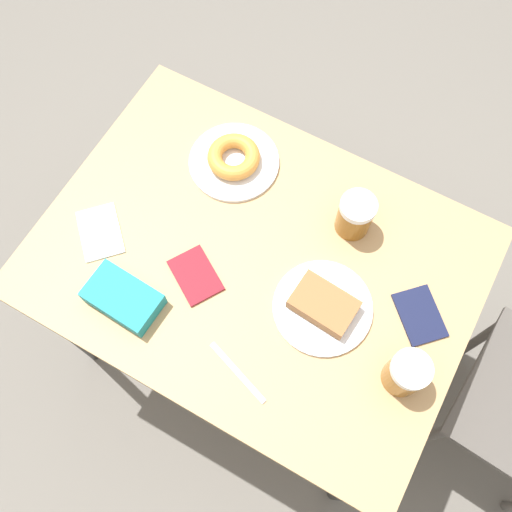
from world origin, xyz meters
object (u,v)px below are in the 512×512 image
Objects in this scene: plate_with_donut at (234,159)px; napkin_folded at (100,232)px; blue_pouch at (123,298)px; beer_mug_left at (355,215)px; beer_mug_center at (406,373)px; passport_far_edge at (196,275)px; plate_with_cake at (323,306)px; passport_near_edge at (420,315)px; fork at (238,372)px.

plate_with_donut is 1.39× the size of napkin_folded.
blue_pouch is (0.43, -0.04, 0.00)m from plate_with_donut.
blue_pouch is at bearing -41.15° from beer_mug_left.
blue_pouch is at bearing -4.65° from plate_with_donut.
beer_mug_center is 0.73× the size of passport_far_edge.
plate_with_cake is at bearing -105.33° from beer_mug_center.
beer_mug_left is at bearing -119.14° from passport_near_edge.
beer_mug_center reaches higher than fork.
beer_mug_left reaches higher than fork.
fork is at bearing 30.72° from plate_with_donut.
beer_mug_center is at bearing 117.14° from fork.
plate_with_donut is at bearing -92.38° from beer_mug_left.
beer_mug_left is 0.73× the size of passport_near_edge.
beer_mug_left is 0.60m from napkin_folded.
passport_near_edge and passport_far_edge have the same top height.
plate_with_donut is 1.33× the size of blue_pouch.
beer_mug_left is 1.00× the size of beer_mug_center.
plate_with_cake is at bearing 57.45° from plate_with_donut.
fork is (0.22, -0.10, -0.01)m from plate_with_cake.
passport_far_edge is at bearing -126.80° from fork.
beer_mug_center is 0.35m from fork.
plate_with_cake reaches higher than fork.
fork is (0.13, 0.45, -0.00)m from napkin_folded.
plate_with_cake is 2.03× the size of beer_mug_left.
passport_near_edge reaches higher than fork.
napkin_folded is (0.09, -0.55, -0.01)m from plate_with_cake.
passport_far_edge is (0.31, 0.07, -0.01)m from plate_with_donut.
napkin_folded is 0.77m from passport_near_edge.
beer_mug_center is at bearing 74.67° from plate_with_cake.
passport_near_edge is at bearing 116.09° from blue_pouch.
beer_mug_left is (0.01, 0.33, 0.04)m from plate_with_donut.
plate_with_cake is 1.47× the size of passport_far_edge.
plate_with_donut is 0.44m from blue_pouch.
beer_mug_left is 0.65× the size of blue_pouch.
beer_mug_left is 0.67× the size of fork.
fork is at bearing -62.86° from beer_mug_center.
plate_with_donut reaches higher than passport_near_edge.
passport_far_edge is at bearing 93.65° from napkin_folded.
blue_pouch reaches higher than passport_far_edge.
napkin_folded and fork have the same top height.
plate_with_cake is 1.39× the size of napkin_folded.
blue_pouch is (0.20, -0.40, 0.01)m from plate_with_cake.
beer_mug_center is (0.06, 0.22, 0.04)m from plate_with_cake.
passport_near_edge is at bearing 114.48° from plate_with_cake.
plate_with_cake is at bearing 104.04° from passport_far_edge.
napkin_folded is (0.03, -0.76, -0.05)m from beer_mug_center.
beer_mug_left is at bearing 171.65° from fork.
napkin_folded is 0.96× the size of blue_pouch.
passport_near_edge is 0.52m from passport_far_edge.
fork is (0.45, 0.27, -0.02)m from plate_with_donut.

